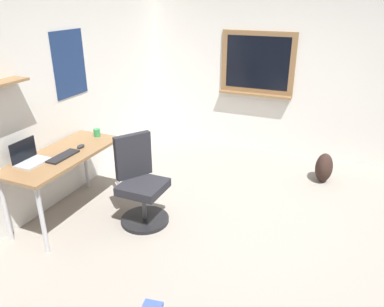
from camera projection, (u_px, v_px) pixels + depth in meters
name	position (u px, v px, depth m)	size (l,w,h in m)	color
ground_plane	(260.00, 241.00, 3.76)	(5.20, 5.20, 0.00)	gray
wall_back	(51.00, 90.00, 4.13)	(5.00, 0.30, 2.60)	silver
wall_right	(306.00, 69.00, 5.32)	(0.22, 5.00, 2.60)	silver
desk	(63.00, 161.00, 3.95)	(1.35, 0.59, 0.74)	olive
office_chair	(141.00, 186.00, 3.97)	(0.56, 0.57, 0.95)	black
laptop	(29.00, 157.00, 3.70)	(0.31, 0.21, 0.23)	#ADAFB5
keyboard	(63.00, 156.00, 3.83)	(0.37, 0.13, 0.02)	black
computer_mouse	(81.00, 146.00, 4.07)	(0.10, 0.06, 0.03)	#262628
coffee_mug	(97.00, 133.00, 4.38)	(0.08, 0.08, 0.09)	#338C4C
backpack	(324.00, 168.00, 4.89)	(0.32, 0.22, 0.38)	black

